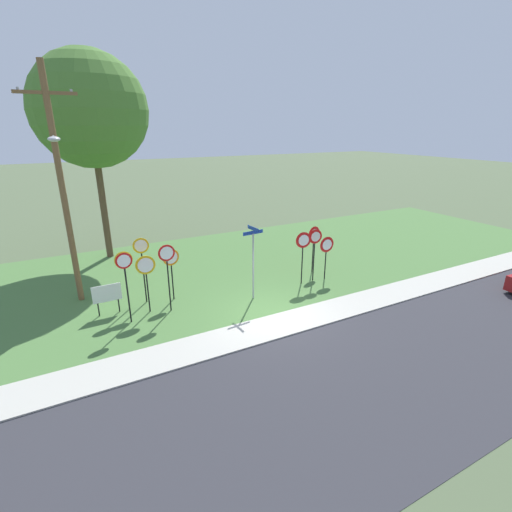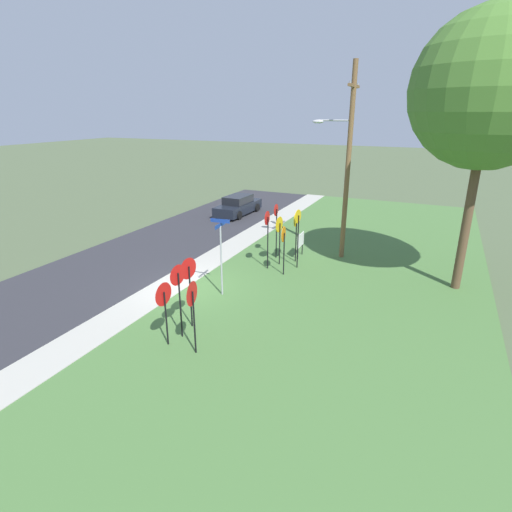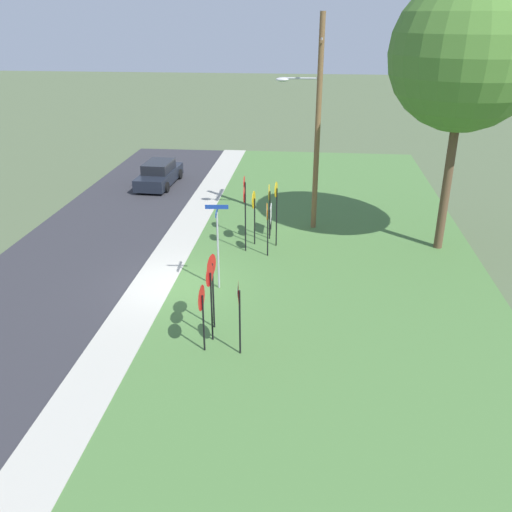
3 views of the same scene
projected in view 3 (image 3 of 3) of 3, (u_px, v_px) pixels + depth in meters
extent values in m
plane|color=#4C5B3D|center=(174.00, 286.00, 20.35)|extent=(160.00, 160.00, 0.00)
cube|color=#2D2D33|center=(51.00, 279.00, 20.81)|extent=(44.00, 6.40, 0.01)
cube|color=#ADAA9E|center=(153.00, 284.00, 20.42)|extent=(44.00, 1.60, 0.06)
cube|color=#477038|center=(335.00, 293.00, 19.76)|extent=(44.00, 12.00, 0.04)
cylinder|color=black|center=(255.00, 222.00, 23.51)|extent=(0.06, 0.06, 2.09)
cylinder|color=gold|center=(254.00, 200.00, 23.11)|extent=(0.76, 0.08, 0.76)
cylinder|color=white|center=(253.00, 200.00, 23.11)|extent=(0.59, 0.05, 0.59)
cylinder|color=black|center=(270.00, 215.00, 24.06)|extent=(0.06, 0.06, 2.22)
cylinder|color=gold|center=(269.00, 192.00, 23.64)|extent=(0.69, 0.06, 0.69)
cylinder|color=white|center=(269.00, 192.00, 23.64)|extent=(0.54, 0.03, 0.54)
cylinder|color=black|center=(277.00, 218.00, 23.25)|extent=(0.06, 0.06, 2.59)
cylinder|color=gold|center=(276.00, 190.00, 22.75)|extent=(0.65, 0.09, 0.65)
cylinder|color=white|center=(276.00, 190.00, 22.75)|extent=(0.50, 0.06, 0.50)
cylinder|color=black|center=(268.00, 233.00, 22.39)|extent=(0.06, 0.06, 2.00)
cylinder|color=orange|center=(267.00, 212.00, 22.01)|extent=(0.72, 0.10, 0.72)
cylinder|color=white|center=(266.00, 212.00, 22.01)|extent=(0.56, 0.07, 0.56)
cylinder|color=black|center=(245.00, 223.00, 22.74)|extent=(0.06, 0.06, 2.54)
cylinder|color=red|center=(244.00, 195.00, 22.24)|extent=(0.66, 0.07, 0.66)
cylinder|color=white|center=(244.00, 195.00, 22.25)|extent=(0.52, 0.04, 0.52)
cylinder|color=black|center=(245.00, 210.00, 24.22)|extent=(0.06, 0.06, 2.56)
cylinder|color=red|center=(244.00, 183.00, 23.72)|extent=(0.61, 0.06, 0.60)
cylinder|color=white|center=(244.00, 183.00, 23.72)|extent=(0.47, 0.03, 0.47)
cylinder|color=black|center=(240.00, 323.00, 15.80)|extent=(0.06, 0.06, 2.11)
cone|color=red|center=(238.00, 293.00, 15.41)|extent=(0.77, 0.14, 0.77)
cone|color=silver|center=(237.00, 293.00, 15.41)|extent=(0.52, 0.09, 0.53)
cylinder|color=black|center=(212.00, 307.00, 16.44)|extent=(0.06, 0.06, 2.30)
cone|color=red|center=(209.00, 275.00, 16.01)|extent=(0.70, 0.12, 0.70)
cone|color=silver|center=(208.00, 275.00, 16.01)|extent=(0.47, 0.08, 0.48)
cylinder|color=black|center=(213.00, 296.00, 17.13)|extent=(0.06, 0.06, 2.25)
cone|color=red|center=(211.00, 266.00, 16.70)|extent=(0.75, 0.18, 0.76)
cone|color=white|center=(210.00, 266.00, 16.70)|extent=(0.51, 0.11, 0.51)
cylinder|color=black|center=(204.00, 323.00, 16.00)|extent=(0.06, 0.06, 1.86)
cone|color=red|center=(201.00, 298.00, 15.65)|extent=(0.77, 0.07, 0.77)
cone|color=white|center=(200.00, 298.00, 15.66)|extent=(0.52, 0.04, 0.52)
cylinder|color=#9EA0A8|center=(218.00, 252.00, 19.53)|extent=(0.07, 0.07, 2.90)
cylinder|color=#9EA0A8|center=(217.00, 213.00, 18.94)|extent=(0.09, 0.09, 0.03)
cube|color=navy|center=(217.00, 212.00, 18.91)|extent=(0.96, 0.10, 0.15)
cube|color=navy|center=(217.00, 207.00, 18.84)|extent=(0.09, 0.81, 0.15)
cylinder|color=brown|center=(318.00, 127.00, 23.94)|extent=(0.24, 0.24, 9.39)
cube|color=brown|center=(322.00, 41.00, 22.49)|extent=(2.10, 0.12, 0.12)
cylinder|color=gray|center=(322.00, 37.00, 23.22)|extent=(0.09, 0.09, 0.10)
cylinder|color=gray|center=(322.00, 39.00, 21.68)|extent=(0.09, 0.09, 0.10)
cylinder|color=#9EA0A8|center=(301.00, 78.00, 23.18)|extent=(0.08, 1.60, 0.08)
ellipsoid|color=#B7B7BC|center=(282.00, 80.00, 23.28)|extent=(0.40, 0.56, 0.18)
cylinder|color=black|center=(271.00, 224.00, 25.46)|extent=(0.05, 0.05, 0.55)
cylinder|color=black|center=(270.00, 230.00, 24.76)|extent=(0.05, 0.05, 0.55)
cube|color=white|center=(271.00, 214.00, 24.85)|extent=(1.10, 0.06, 0.70)
cylinder|color=brown|center=(448.00, 175.00, 22.30)|extent=(0.36, 0.36, 6.45)
sphere|color=#47752D|center=(466.00, 54.00, 20.39)|extent=(5.81, 5.81, 5.81)
cube|color=black|center=(159.00, 177.00, 32.17)|extent=(4.56, 1.87, 0.68)
cube|color=black|center=(159.00, 166.00, 31.92)|extent=(2.30, 1.53, 0.56)
cylinder|color=black|center=(167.00, 187.00, 30.87)|extent=(0.61, 0.20, 0.60)
cylinder|color=black|center=(138.00, 186.00, 31.10)|extent=(0.61, 0.20, 0.60)
cylinder|color=black|center=(180.00, 174.00, 33.40)|extent=(0.61, 0.20, 0.60)
cylinder|color=black|center=(153.00, 173.00, 33.62)|extent=(0.61, 0.20, 0.60)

